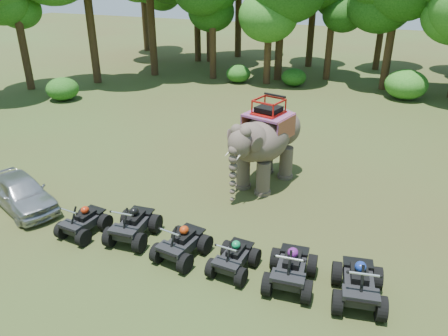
{
  "coord_description": "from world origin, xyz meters",
  "views": [
    {
      "loc": [
        5.02,
        -11.55,
        8.39
      ],
      "look_at": [
        0.0,
        1.2,
        1.9
      ],
      "focal_mm": 35.0,
      "sensor_mm": 36.0,
      "label": 1
    }
  ],
  "objects_px": {
    "parked_car": "(21,192)",
    "atv_4": "(291,264)",
    "atv_1": "(133,221)",
    "atv_5": "(359,279)",
    "atv_0": "(83,218)",
    "atv_3": "(234,254)",
    "elephant": "(266,142)",
    "atv_2": "(182,240)"
  },
  "relations": [
    {
      "from": "parked_car",
      "to": "atv_4",
      "type": "relative_size",
      "value": 2.06
    },
    {
      "from": "atv_1",
      "to": "atv_5",
      "type": "bearing_deg",
      "value": -6.15
    },
    {
      "from": "atv_0",
      "to": "atv_5",
      "type": "bearing_deg",
      "value": 6.71
    },
    {
      "from": "parked_car",
      "to": "atv_3",
      "type": "distance_m",
      "value": 8.69
    },
    {
      "from": "atv_1",
      "to": "elephant",
      "type": "bearing_deg",
      "value": 58.92
    },
    {
      "from": "atv_3",
      "to": "atv_0",
      "type": "bearing_deg",
      "value": -175.18
    },
    {
      "from": "atv_1",
      "to": "atv_2",
      "type": "distance_m",
      "value": 1.98
    },
    {
      "from": "atv_2",
      "to": "elephant",
      "type": "bearing_deg",
      "value": 90.1
    },
    {
      "from": "atv_3",
      "to": "atv_4",
      "type": "distance_m",
      "value": 1.71
    },
    {
      "from": "atv_0",
      "to": "atv_5",
      "type": "xyz_separation_m",
      "value": [
        8.98,
        0.07,
        0.1
      ]
    },
    {
      "from": "elephant",
      "to": "atv_1",
      "type": "xyz_separation_m",
      "value": [
        -2.87,
        -5.57,
        -1.15
      ]
    },
    {
      "from": "elephant",
      "to": "atv_5",
      "type": "relative_size",
      "value": 2.32
    },
    {
      "from": "atv_3",
      "to": "atv_5",
      "type": "relative_size",
      "value": 0.85
    },
    {
      "from": "atv_2",
      "to": "atv_4",
      "type": "distance_m",
      "value": 3.45
    },
    {
      "from": "atv_5",
      "to": "atv_4",
      "type": "bearing_deg",
      "value": 171.82
    },
    {
      "from": "atv_4",
      "to": "atv_2",
      "type": "bearing_deg",
      "value": 175.47
    },
    {
      "from": "elephant",
      "to": "atv_3",
      "type": "distance_m",
      "value": 6.11
    },
    {
      "from": "parked_car",
      "to": "atv_4",
      "type": "height_order",
      "value": "atv_4"
    },
    {
      "from": "atv_0",
      "to": "atv_2",
      "type": "height_order",
      "value": "atv_2"
    },
    {
      "from": "atv_0",
      "to": "parked_car",
      "type": "bearing_deg",
      "value": 175.88
    },
    {
      "from": "elephant",
      "to": "atv_5",
      "type": "height_order",
      "value": "elephant"
    },
    {
      "from": "atv_1",
      "to": "parked_car",
      "type": "bearing_deg",
      "value": 173.43
    },
    {
      "from": "atv_2",
      "to": "atv_4",
      "type": "height_order",
      "value": "atv_4"
    },
    {
      "from": "atv_0",
      "to": "atv_1",
      "type": "relative_size",
      "value": 0.89
    },
    {
      "from": "parked_car",
      "to": "atv_4",
      "type": "distance_m",
      "value": 10.4
    },
    {
      "from": "atv_1",
      "to": "atv_5",
      "type": "distance_m",
      "value": 7.27
    },
    {
      "from": "atv_0",
      "to": "atv_3",
      "type": "xyz_separation_m",
      "value": [
        5.41,
        0.01,
        -0.01
      ]
    },
    {
      "from": "elephant",
      "to": "atv_2",
      "type": "xyz_separation_m",
      "value": [
        -0.91,
        -5.89,
        -1.19
      ]
    },
    {
      "from": "parked_car",
      "to": "atv_5",
      "type": "xyz_separation_m",
      "value": [
        12.24,
        -0.53,
        0.05
      ]
    },
    {
      "from": "elephant",
      "to": "atv_3",
      "type": "xyz_separation_m",
      "value": [
        0.82,
        -5.92,
        -1.24
      ]
    },
    {
      "from": "atv_0",
      "to": "atv_3",
      "type": "bearing_deg",
      "value": 6.39
    },
    {
      "from": "elephant",
      "to": "atv_4",
      "type": "height_order",
      "value": "elephant"
    },
    {
      "from": "parked_car",
      "to": "atv_1",
      "type": "bearing_deg",
      "value": -69.2
    },
    {
      "from": "atv_2",
      "to": "atv_4",
      "type": "xyz_separation_m",
      "value": [
        3.45,
        -0.0,
        0.05
      ]
    },
    {
      "from": "atv_1",
      "to": "atv_2",
      "type": "bearing_deg",
      "value": -13.06
    },
    {
      "from": "atv_0",
      "to": "atv_2",
      "type": "xyz_separation_m",
      "value": [
        3.68,
        0.04,
        0.04
      ]
    },
    {
      "from": "atv_1",
      "to": "atv_3",
      "type": "distance_m",
      "value": 3.71
    },
    {
      "from": "atv_4",
      "to": "atv_5",
      "type": "bearing_deg",
      "value": -3.52
    },
    {
      "from": "atv_0",
      "to": "atv_5",
      "type": "distance_m",
      "value": 8.98
    },
    {
      "from": "atv_2",
      "to": "atv_5",
      "type": "relative_size",
      "value": 0.92
    },
    {
      "from": "atv_0",
      "to": "atv_3",
      "type": "distance_m",
      "value": 5.41
    },
    {
      "from": "atv_5",
      "to": "atv_3",
      "type": "bearing_deg",
      "value": 171.83
    }
  ]
}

